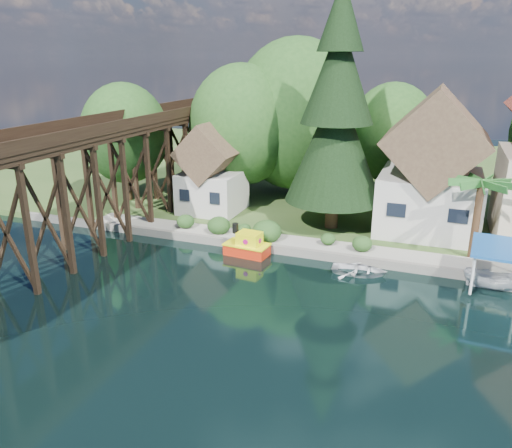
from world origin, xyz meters
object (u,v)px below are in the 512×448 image
object	(u,v)px
shed	(212,174)
palm_tree	(481,186)
boat_white_a	(359,269)
trestle_bridge	(94,175)
tugboat	(247,246)
house_left	(432,172)
boat_canopy	(495,271)
conifer	(337,115)

from	to	relation	value
shed	palm_tree	size ratio (longest dim) A/B	1.36
palm_tree	boat_white_a	bearing A→B (deg)	-147.60
trestle_bridge	shed	size ratio (longest dim) A/B	5.63
trestle_bridge	boat_white_a	world-z (taller)	trestle_bridge
tugboat	boat_white_a	size ratio (longest dim) A/B	0.92
trestle_bridge	tugboat	xyz separation A→B (m)	(11.25, 1.83, -4.66)
trestle_bridge	boat_white_a	xyz separation A→B (m)	(19.33, 1.30, -4.98)
trestle_bridge	house_left	bearing A→B (deg)	25.21
boat_white_a	palm_tree	bearing A→B (deg)	-62.46
house_left	boat_canopy	distance (m)	10.71
trestle_bridge	conifer	distance (m)	18.46
trestle_bridge	conifer	bearing A→B (deg)	28.47
trestle_bridge	conifer	world-z (taller)	conifer
shed	trestle_bridge	bearing A→B (deg)	-118.19
house_left	conifer	distance (m)	8.63
shed	boat_white_a	world-z (taller)	shed
tugboat	boat_canopy	distance (m)	16.13
shed	boat_white_a	distance (m)	16.79
trestle_bridge	boat_canopy	size ratio (longest dim) A/B	9.63
shed	boat_canopy	distance (m)	23.72
conifer	palm_tree	distance (m)	11.44
trestle_bridge	palm_tree	size ratio (longest dim) A/B	7.65
palm_tree	boat_white_a	world-z (taller)	palm_tree
boat_canopy	house_left	bearing A→B (deg)	116.01
house_left	boat_white_a	size ratio (longest dim) A/B	3.08
tugboat	boat_canopy	size ratio (longest dim) A/B	0.72
shed	tugboat	xyz separation A→B (m)	(6.25, -7.49, -3.14)
trestle_bridge	boat_canopy	world-z (taller)	trestle_bridge
shed	boat_white_a	xyz separation A→B (m)	(14.33, -8.03, -3.46)
tugboat	boat_canopy	xyz separation A→B (m)	(16.12, 0.04, 0.52)
house_left	trestle_bridge	bearing A→B (deg)	-154.79
boat_canopy	shed	bearing A→B (deg)	161.57
house_left	shed	distance (m)	18.11
shed	boat_canopy	xyz separation A→B (m)	(22.37, -7.46, -2.62)
boat_white_a	boat_canopy	bearing A→B (deg)	-90.78
trestle_bridge	tugboat	bearing A→B (deg)	9.26
trestle_bridge	conifer	size ratio (longest dim) A/B	2.39
shed	tugboat	distance (m)	10.25
tugboat	boat_white_a	distance (m)	8.11
conifer	boat_canopy	world-z (taller)	conifer
palm_tree	boat_white_a	distance (m)	9.63
palm_tree	boat_canopy	distance (m)	5.87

